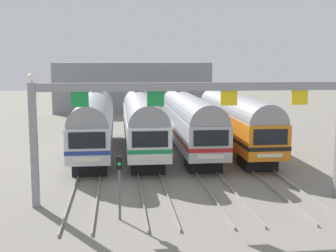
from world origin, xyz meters
The scene contains 9 objects.
ground_plane centered at (0.00, 0.00, 0.00)m, with size 160.00×160.00×0.00m, color gray.
track_bed centered at (0.00, 17.00, 0.07)m, with size 13.25×70.00×0.15m.
commuter_train_silver centered at (-5.87, 0.00, 2.69)m, with size 2.88×18.06×5.05m.
commuter_train_white centered at (-1.96, 0.00, 2.69)m, with size 2.88×18.06×5.05m.
commuter_train_stainless centered at (1.96, 0.00, 2.69)m, with size 2.88×18.06×5.05m.
commuter_train_orange centered at (5.87, -0.01, 2.69)m, with size 2.88×18.06×4.77m.
catenary_gantry centered at (0.00, -13.50, 5.09)m, with size 16.99×0.44×6.97m.
yard_signal_mast centered at (-3.92, -16.00, 2.19)m, with size 0.28×0.35×3.15m.
maintenance_building centered at (-1.73, 33.16, 3.62)m, with size 22.86×10.00×7.23m, color gray.
Camera 1 is at (-3.92, -37.32, 7.66)m, focal length 48.95 mm.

